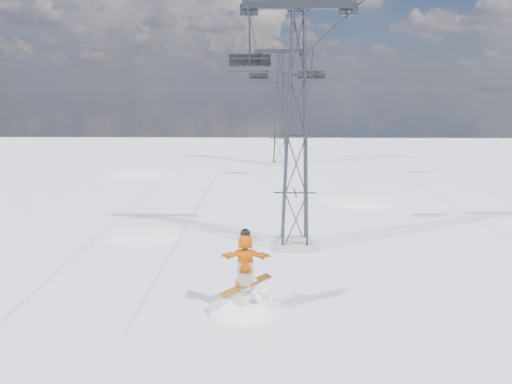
% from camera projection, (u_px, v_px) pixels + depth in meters
% --- Properties ---
extents(ground, '(120.00, 120.00, 0.00)m').
position_uv_depth(ground, '(284.00, 330.00, 14.77)').
color(ground, white).
rests_on(ground, ground).
extents(snow_terrain, '(39.00, 37.00, 22.00)m').
position_uv_depth(snow_terrain, '(215.00, 302.00, 37.69)').
color(snow_terrain, white).
rests_on(snow_terrain, ground).
extents(lift_tower_near, '(5.20, 1.80, 11.43)m').
position_uv_depth(lift_tower_near, '(296.00, 136.00, 21.35)').
color(lift_tower_near, '#999999').
rests_on(lift_tower_near, ground).
extents(lift_tower_far, '(5.20, 1.80, 11.43)m').
position_uv_depth(lift_tower_far, '(280.00, 111.00, 45.73)').
color(lift_tower_far, '#999999').
rests_on(lift_tower_far, ground).
extents(haul_cables, '(4.46, 51.00, 0.06)m').
position_uv_depth(haul_cables, '(287.00, 41.00, 31.38)').
color(haul_cables, black).
rests_on(haul_cables, ground).
extents(snowboarder_jump, '(4.40, 4.40, 6.98)m').
position_uv_depth(snowboarder_jump, '(246.00, 348.00, 16.62)').
color(snowboarder_jump, white).
rests_on(snowboarder_jump, ground).
extents(lift_chair_near, '(1.98, 0.57, 2.46)m').
position_uv_depth(lift_chair_near, '(250.00, 62.00, 21.46)').
color(lift_chair_near, black).
rests_on(lift_chair_near, ground).
extents(lift_chair_mid, '(2.20, 0.63, 2.72)m').
position_uv_depth(lift_chair_mid, '(312.00, 76.00, 36.25)').
color(lift_chair_mid, black).
rests_on(lift_chair_mid, ground).
extents(lift_chair_far, '(1.98, 0.57, 2.45)m').
position_uv_depth(lift_chair_far, '(258.00, 77.00, 46.81)').
color(lift_chair_far, black).
rests_on(lift_chair_far, ground).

